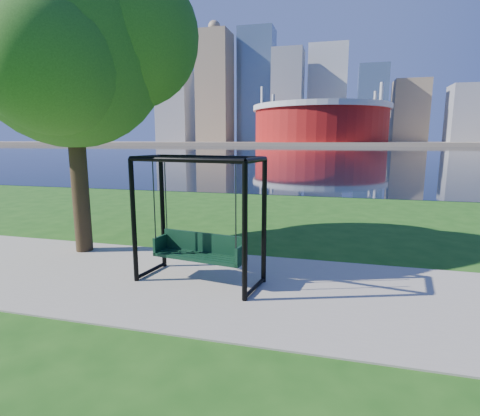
% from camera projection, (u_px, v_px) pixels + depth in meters
% --- Properties ---
extents(ground, '(900.00, 900.00, 0.00)m').
position_uv_depth(ground, '(235.00, 278.00, 7.73)').
color(ground, '#1E5114').
rests_on(ground, ground).
extents(path, '(120.00, 4.00, 0.03)m').
position_uv_depth(path, '(228.00, 286.00, 7.25)').
color(path, '#9E937F').
rests_on(path, ground).
extents(river, '(900.00, 180.00, 0.02)m').
position_uv_depth(river, '(332.00, 151.00, 104.84)').
color(river, black).
rests_on(river, ground).
extents(far_bank, '(900.00, 228.00, 2.00)m').
position_uv_depth(far_bank, '(337.00, 143.00, 298.89)').
color(far_bank, '#937F60').
rests_on(far_bank, ground).
extents(stadium, '(83.00, 83.00, 32.00)m').
position_uv_depth(stadium, '(320.00, 122.00, 231.45)').
color(stadium, maroon).
rests_on(stadium, far_bank).
extents(skyline, '(392.00, 66.00, 96.50)m').
position_uv_depth(skyline, '(333.00, 100.00, 306.54)').
color(skyline, gray).
rests_on(skyline, far_bank).
extents(swing, '(2.58, 1.42, 2.50)m').
position_uv_depth(swing, '(199.00, 223.00, 7.27)').
color(swing, black).
rests_on(swing, ground).
extents(park_tree, '(5.78, 5.22, 7.18)m').
position_uv_depth(park_tree, '(69.00, 45.00, 8.75)').
color(park_tree, '#2E2214').
rests_on(park_tree, ground).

